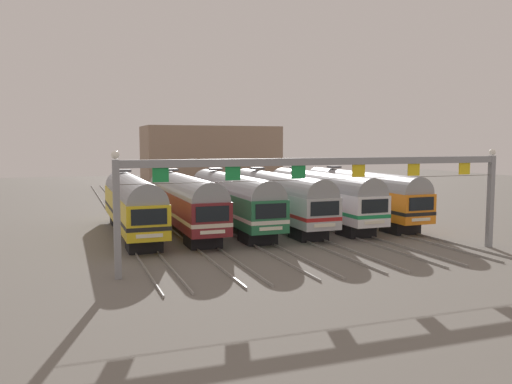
{
  "coord_description": "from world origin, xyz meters",
  "views": [
    {
      "loc": [
        -15.42,
        -42.43,
        7.39
      ],
      "look_at": [
        0.74,
        1.72,
        2.98
      ],
      "focal_mm": 36.84,
      "sensor_mm": 36.0,
      "label": 1
    }
  ],
  "objects_px": {
    "commuter_train_maroon": "(184,200)",
    "commuter_train_white": "(320,195)",
    "commuter_train_green": "(232,198)",
    "commuter_train_yellow": "(132,202)",
    "catenary_gantry": "(329,176)",
    "commuter_train_orange": "(360,193)",
    "commuter_train_stainless": "(277,197)"
  },
  "relations": [
    {
      "from": "commuter_train_maroon",
      "to": "commuter_train_white",
      "type": "xyz_separation_m",
      "value": [
        12.53,
        0.0,
        0.0
      ]
    },
    {
      "from": "commuter_train_green",
      "to": "commuter_train_white",
      "type": "relative_size",
      "value": 1.0
    },
    {
      "from": "commuter_train_yellow",
      "to": "catenary_gantry",
      "type": "relative_size",
      "value": 0.69
    },
    {
      "from": "commuter_train_maroon",
      "to": "commuter_train_green",
      "type": "distance_m",
      "value": 4.18
    },
    {
      "from": "commuter_train_white",
      "to": "commuter_train_orange",
      "type": "relative_size",
      "value": 1.0
    },
    {
      "from": "commuter_train_stainless",
      "to": "commuter_train_white",
      "type": "height_order",
      "value": "same"
    },
    {
      "from": "commuter_train_yellow",
      "to": "commuter_train_green",
      "type": "bearing_deg",
      "value": 0.0
    },
    {
      "from": "commuter_train_yellow",
      "to": "commuter_train_maroon",
      "type": "height_order",
      "value": "same"
    },
    {
      "from": "commuter_train_maroon",
      "to": "commuter_train_green",
      "type": "height_order",
      "value": "same"
    },
    {
      "from": "catenary_gantry",
      "to": "commuter_train_green",
      "type": "bearing_deg",
      "value": 98.79
    },
    {
      "from": "commuter_train_green",
      "to": "commuter_train_stainless",
      "type": "height_order",
      "value": "same"
    },
    {
      "from": "commuter_train_maroon",
      "to": "catenary_gantry",
      "type": "height_order",
      "value": "catenary_gantry"
    },
    {
      "from": "commuter_train_yellow",
      "to": "commuter_train_orange",
      "type": "height_order",
      "value": "same"
    },
    {
      "from": "commuter_train_green",
      "to": "commuter_train_orange",
      "type": "relative_size",
      "value": 1.0
    },
    {
      "from": "commuter_train_maroon",
      "to": "commuter_train_stainless",
      "type": "height_order",
      "value": "same"
    },
    {
      "from": "catenary_gantry",
      "to": "commuter_train_maroon",
      "type": "bearing_deg",
      "value": 114.89
    },
    {
      "from": "commuter_train_maroon",
      "to": "commuter_train_stainless",
      "type": "bearing_deg",
      "value": 0.0
    },
    {
      "from": "commuter_train_yellow",
      "to": "commuter_train_maroon",
      "type": "relative_size",
      "value": 1.0
    },
    {
      "from": "commuter_train_yellow",
      "to": "commuter_train_stainless",
      "type": "xyz_separation_m",
      "value": [
        12.53,
        0.0,
        0.0
      ]
    },
    {
      "from": "commuter_train_yellow",
      "to": "commuter_train_orange",
      "type": "xyz_separation_m",
      "value": [
        20.88,
        0.0,
        0.0
      ]
    },
    {
      "from": "commuter_train_yellow",
      "to": "commuter_train_maroon",
      "type": "distance_m",
      "value": 4.18
    },
    {
      "from": "commuter_train_white",
      "to": "commuter_train_orange",
      "type": "height_order",
      "value": "same"
    },
    {
      "from": "commuter_train_maroon",
      "to": "commuter_train_yellow",
      "type": "bearing_deg",
      "value": 180.0
    },
    {
      "from": "commuter_train_maroon",
      "to": "commuter_train_orange",
      "type": "distance_m",
      "value": 16.71
    },
    {
      "from": "commuter_train_yellow",
      "to": "commuter_train_stainless",
      "type": "relative_size",
      "value": 1.0
    },
    {
      "from": "commuter_train_white",
      "to": "catenary_gantry",
      "type": "distance_m",
      "value": 15.12
    },
    {
      "from": "commuter_train_green",
      "to": "commuter_train_orange",
      "type": "distance_m",
      "value": 12.53
    },
    {
      "from": "catenary_gantry",
      "to": "commuter_train_orange",
      "type": "bearing_deg",
      "value": 52.28
    },
    {
      "from": "commuter_train_yellow",
      "to": "commuter_train_white",
      "type": "height_order",
      "value": "same"
    },
    {
      "from": "commuter_train_yellow",
      "to": "commuter_train_orange",
      "type": "bearing_deg",
      "value": 0.0
    },
    {
      "from": "commuter_train_maroon",
      "to": "catenary_gantry",
      "type": "bearing_deg",
      "value": -65.11
    },
    {
      "from": "commuter_train_maroon",
      "to": "commuter_train_orange",
      "type": "xyz_separation_m",
      "value": [
        16.71,
        0.0,
        0.0
      ]
    }
  ]
}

